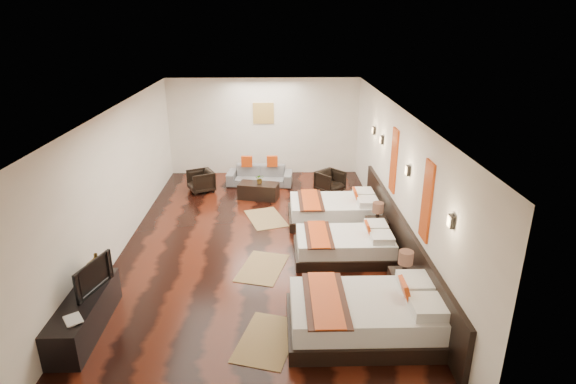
{
  "coord_description": "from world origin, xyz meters",
  "views": [
    {
      "loc": [
        0.38,
        -8.68,
        4.44
      ],
      "look_at": [
        0.59,
        0.15,
        1.1
      ],
      "focal_mm": 29.26,
      "sensor_mm": 36.0,
      "label": 1
    }
  ],
  "objects_px": {
    "nightstand_b": "(377,227)",
    "book": "(65,323)",
    "nightstand_a": "(403,283)",
    "tv": "(89,275)",
    "figurine": "(97,264)",
    "armchair_left": "(201,181)",
    "bed_near": "(368,315)",
    "bed_far": "(335,210)",
    "table_plant": "(260,179)",
    "coffee_table": "(259,191)",
    "tv_console": "(85,315)",
    "sofa": "(260,175)",
    "armchair_right": "(330,182)",
    "bed_mid": "(345,245)"
  },
  "relations": [
    {
      "from": "armchair_right",
      "to": "coffee_table",
      "type": "distance_m",
      "value": 1.94
    },
    {
      "from": "book",
      "to": "tv",
      "type": "bearing_deg",
      "value": 86.61
    },
    {
      "from": "nightstand_a",
      "to": "table_plant",
      "type": "height_order",
      "value": "nightstand_a"
    },
    {
      "from": "nightstand_a",
      "to": "coffee_table",
      "type": "bearing_deg",
      "value": 118.55
    },
    {
      "from": "bed_far",
      "to": "tv",
      "type": "relative_size",
      "value": 2.45
    },
    {
      "from": "book",
      "to": "bed_mid",
      "type": "bearing_deg",
      "value": 33.53
    },
    {
      "from": "bed_far",
      "to": "tv",
      "type": "bearing_deg",
      "value": -138.67
    },
    {
      "from": "bed_far",
      "to": "nightstand_b",
      "type": "relative_size",
      "value": 2.42
    },
    {
      "from": "bed_near",
      "to": "tv",
      "type": "relative_size",
      "value": 2.75
    },
    {
      "from": "bed_far",
      "to": "armchair_left",
      "type": "distance_m",
      "value": 3.92
    },
    {
      "from": "armchair_left",
      "to": "table_plant",
      "type": "distance_m",
      "value": 1.7
    },
    {
      "from": "nightstand_a",
      "to": "nightstand_b",
      "type": "relative_size",
      "value": 1.05
    },
    {
      "from": "bed_near",
      "to": "figurine",
      "type": "relative_size",
      "value": 6.3
    },
    {
      "from": "book",
      "to": "armchair_right",
      "type": "bearing_deg",
      "value": 56.14
    },
    {
      "from": "figurine",
      "to": "armchair_left",
      "type": "xyz_separation_m",
      "value": [
        0.84,
        5.23,
        -0.44
      ]
    },
    {
      "from": "bed_far",
      "to": "nightstand_b",
      "type": "distance_m",
      "value": 1.26
    },
    {
      "from": "tv_console",
      "to": "armchair_left",
      "type": "bearing_deg",
      "value": 81.95
    },
    {
      "from": "tv",
      "to": "armchair_right",
      "type": "height_order",
      "value": "tv"
    },
    {
      "from": "armchair_right",
      "to": "tv",
      "type": "bearing_deg",
      "value": -167.78
    },
    {
      "from": "sofa",
      "to": "table_plant",
      "type": "height_order",
      "value": "table_plant"
    },
    {
      "from": "nightstand_a",
      "to": "armchair_left",
      "type": "bearing_deg",
      "value": 128.18
    },
    {
      "from": "nightstand_b",
      "to": "bed_near",
      "type": "bearing_deg",
      "value": -103.73
    },
    {
      "from": "bed_near",
      "to": "tv",
      "type": "distance_m",
      "value": 4.2
    },
    {
      "from": "tv",
      "to": "armchair_right",
      "type": "distance_m",
      "value": 7.0
    },
    {
      "from": "bed_mid",
      "to": "armchair_right",
      "type": "bearing_deg",
      "value": 88.47
    },
    {
      "from": "bed_near",
      "to": "figurine",
      "type": "height_order",
      "value": "figurine"
    },
    {
      "from": "armchair_left",
      "to": "coffee_table",
      "type": "distance_m",
      "value": 1.65
    },
    {
      "from": "tv_console",
      "to": "armchair_right",
      "type": "distance_m",
      "value": 7.22
    },
    {
      "from": "tv_console",
      "to": "bed_far",
      "type": "bearing_deg",
      "value": 42.93
    },
    {
      "from": "armchair_left",
      "to": "bed_far",
      "type": "bearing_deg",
      "value": 32.48
    },
    {
      "from": "nightstand_a",
      "to": "tv_console",
      "type": "relative_size",
      "value": 0.49
    },
    {
      "from": "sofa",
      "to": "table_plant",
      "type": "bearing_deg",
      "value": -83.11
    },
    {
      "from": "tv_console",
      "to": "coffee_table",
      "type": "distance_m",
      "value": 5.9
    },
    {
      "from": "bed_near",
      "to": "sofa",
      "type": "relative_size",
      "value": 1.29
    },
    {
      "from": "tv",
      "to": "figurine",
      "type": "bearing_deg",
      "value": 22.47
    },
    {
      "from": "nightstand_b",
      "to": "book",
      "type": "xyz_separation_m",
      "value": [
        -4.95,
        -3.48,
        0.27
      ]
    },
    {
      "from": "bed_near",
      "to": "bed_mid",
      "type": "xyz_separation_m",
      "value": [
        -0.01,
        2.35,
        -0.05
      ]
    },
    {
      "from": "bed_far",
      "to": "tv_console",
      "type": "bearing_deg",
      "value": -137.07
    },
    {
      "from": "armchair_right",
      "to": "nightstand_a",
      "type": "bearing_deg",
      "value": -123.08
    },
    {
      "from": "figurine",
      "to": "bed_near",
      "type": "bearing_deg",
      "value": -11.55
    },
    {
      "from": "bed_mid",
      "to": "bed_far",
      "type": "height_order",
      "value": "bed_far"
    },
    {
      "from": "tv_console",
      "to": "tv",
      "type": "height_order",
      "value": "tv"
    },
    {
      "from": "table_plant",
      "to": "coffee_table",
      "type": "bearing_deg",
      "value": -173.14
    },
    {
      "from": "bed_near",
      "to": "bed_far",
      "type": "relative_size",
      "value": 1.13
    },
    {
      "from": "nightstand_a",
      "to": "tv",
      "type": "distance_m",
      "value": 4.94
    },
    {
      "from": "tv_console",
      "to": "book",
      "type": "bearing_deg",
      "value": -90.0
    },
    {
      "from": "figurine",
      "to": "armchair_right",
      "type": "distance_m",
      "value": 6.68
    },
    {
      "from": "nightstand_a",
      "to": "tv",
      "type": "relative_size",
      "value": 1.06
    },
    {
      "from": "bed_near",
      "to": "bed_far",
      "type": "distance_m",
      "value": 4.06
    },
    {
      "from": "tv_console",
      "to": "armchair_left",
      "type": "height_order",
      "value": "armchair_left"
    }
  ]
}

